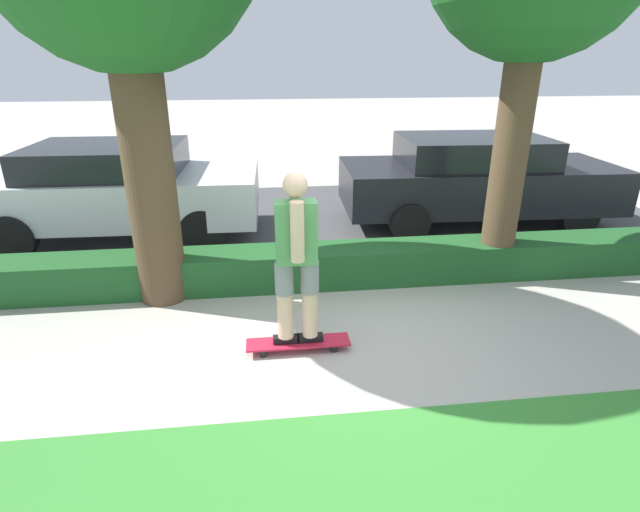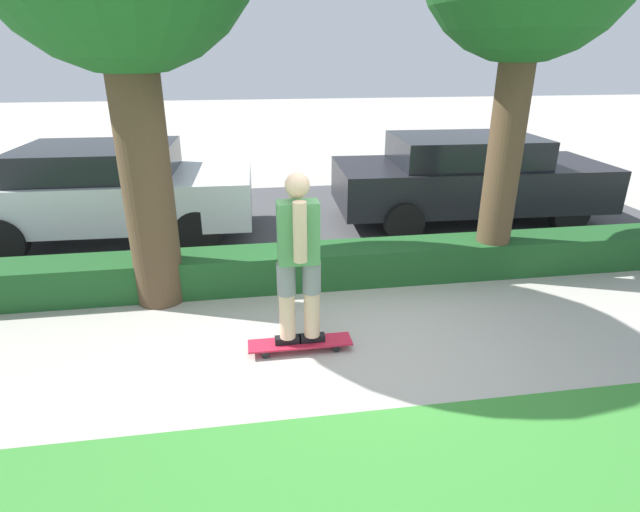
% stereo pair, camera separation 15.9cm
% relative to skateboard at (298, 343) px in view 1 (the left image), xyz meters
% --- Properties ---
extents(ground_plane, '(60.00, 60.00, 0.00)m').
position_rel_skateboard_xyz_m(ground_plane, '(0.49, -0.03, -0.08)').
color(ground_plane, '#ADA89E').
extents(street_asphalt, '(13.06, 5.00, 0.01)m').
position_rel_skateboard_xyz_m(street_asphalt, '(0.49, 4.17, -0.07)').
color(street_asphalt, '#474749').
rests_on(street_asphalt, ground_plane).
extents(hedge_row, '(13.06, 0.60, 0.48)m').
position_rel_skateboard_xyz_m(hedge_row, '(0.49, 1.57, 0.16)').
color(hedge_row, '#1E5123').
rests_on(hedge_row, ground_plane).
extents(skateboard, '(1.05, 0.24, 0.10)m').
position_rel_skateboard_xyz_m(skateboard, '(0.00, 0.00, 0.00)').
color(skateboard, red).
rests_on(skateboard, ground_plane).
extents(skater_person, '(0.51, 0.45, 1.73)m').
position_rel_skateboard_xyz_m(skater_person, '(0.00, -0.00, 0.94)').
color(skater_person, black).
rests_on(skater_person, skateboard).
extents(parked_car_front, '(4.41, 2.12, 1.50)m').
position_rel_skateboard_xyz_m(parked_car_front, '(-2.57, 3.76, 0.72)').
color(parked_car_front, silver).
rests_on(parked_car_front, ground_plane).
extents(parked_car_middle, '(4.70, 2.02, 1.51)m').
position_rel_skateboard_xyz_m(parked_car_middle, '(3.41, 3.76, 0.72)').
color(parked_car_middle, black).
rests_on(parked_car_middle, ground_plane).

